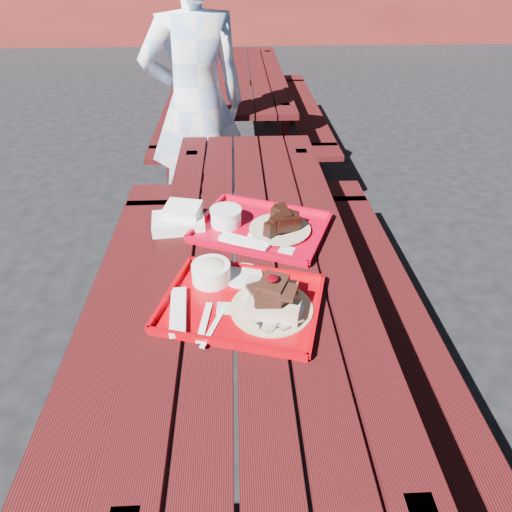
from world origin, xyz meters
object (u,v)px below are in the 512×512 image
at_px(picnic_table_near, 254,288).
at_px(person, 196,106).
at_px(near_tray, 243,294).
at_px(picnic_table_far, 241,95).
at_px(far_tray, 259,226).

bearing_deg(picnic_table_near, person, 101.74).
xyz_separation_m(picnic_table_near, near_tray, (-0.05, -0.31, 0.23)).
bearing_deg(picnic_table_far, near_tray, -90.88).
bearing_deg(near_tray, far_tray, 80.63).
relative_size(picnic_table_near, near_tray, 4.28).
bearing_deg(person, far_tray, 87.35).
bearing_deg(picnic_table_far, picnic_table_near, -90.00).
relative_size(far_tray, person, 0.34).
xyz_separation_m(near_tray, person, (-0.25, 1.72, 0.08)).
relative_size(picnic_table_far, near_tray, 4.28).
distance_m(picnic_table_far, person, 1.45).
relative_size(picnic_table_near, person, 1.38).
relative_size(near_tray, person, 0.32).
bearing_deg(picnic_table_near, near_tray, -98.84).
distance_m(picnic_table_far, far_tray, 2.69).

